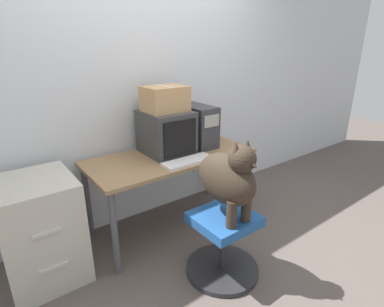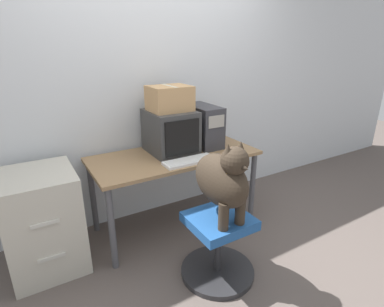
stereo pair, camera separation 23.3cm
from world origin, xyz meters
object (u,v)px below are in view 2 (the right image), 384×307
object	(u,v)px
filing_cabinet	(44,221)
cardboard_box	(170,98)
keyboard	(189,161)
dog	(223,179)
pc_tower	(203,126)
crt_monitor	(171,132)
office_chair	(218,247)

from	to	relation	value
filing_cabinet	cardboard_box	size ratio (longest dim) A/B	2.22
keyboard	dog	world-z (taller)	dog
dog	pc_tower	bearing A→B (deg)	65.45
crt_monitor	dog	size ratio (longest dim) A/B	0.76
dog	filing_cabinet	bearing A→B (deg)	143.53
dog	cardboard_box	size ratio (longest dim) A/B	1.68
crt_monitor	filing_cabinet	distance (m)	1.23
pc_tower	cardboard_box	bearing A→B (deg)	-177.93
pc_tower	dog	bearing A→B (deg)	-114.55
pc_tower	dog	world-z (taller)	pc_tower
filing_cabinet	crt_monitor	bearing A→B (deg)	3.55
keyboard	pc_tower	bearing A→B (deg)	44.49
filing_cabinet	pc_tower	bearing A→B (deg)	3.35
keyboard	crt_monitor	bearing A→B (deg)	91.35
crt_monitor	filing_cabinet	world-z (taller)	crt_monitor
pc_tower	cardboard_box	xyz separation A→B (m)	(-0.35, -0.01, 0.29)
office_chair	keyboard	bearing A→B (deg)	83.52
keyboard	office_chair	xyz separation A→B (m)	(-0.06, -0.51, -0.49)
crt_monitor	pc_tower	distance (m)	0.35
pc_tower	keyboard	world-z (taller)	pc_tower
office_chair	dog	distance (m)	0.55
dog	cardboard_box	world-z (taller)	cardboard_box
filing_cabinet	cardboard_box	bearing A→B (deg)	3.75
keyboard	dog	size ratio (longest dim) A/B	0.76
office_chair	cardboard_box	bearing A→B (deg)	86.52
keyboard	dog	distance (m)	0.54
crt_monitor	cardboard_box	distance (m)	0.29
pc_tower	office_chair	xyz separation A→B (m)	(-0.40, -0.84, -0.67)
crt_monitor	keyboard	bearing A→B (deg)	-88.65
filing_cabinet	office_chair	bearing A→B (deg)	-35.58
dog	filing_cabinet	size ratio (longest dim) A/B	0.76
pc_tower	office_chair	world-z (taller)	pc_tower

